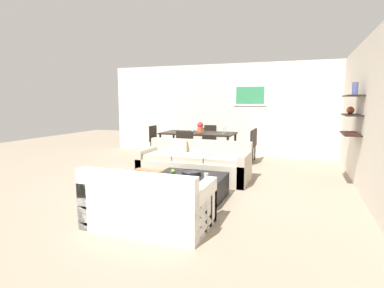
{
  "coord_description": "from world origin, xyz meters",
  "views": [
    {
      "loc": [
        2.02,
        -5.51,
        1.59
      ],
      "look_at": [
        -0.05,
        0.2,
        0.75
      ],
      "focal_mm": 28.62,
      "sensor_mm": 36.0,
      "label": 1
    }
  ],
  "objects_px": {
    "loveseat_white": "(149,204)",
    "coffee_table": "(188,188)",
    "dining_chair_left_far": "(156,138)",
    "apple_on_coffee_table": "(173,171)",
    "wine_glass_head": "(203,127)",
    "dining_chair_foot": "(186,146)",
    "dining_chair_right_near": "(248,145)",
    "wine_glass_foot": "(193,130)",
    "candle_jar": "(206,176)",
    "wine_glass_right_far": "(225,129)",
    "wine_glass_right_near": "(223,129)",
    "dining_chair_head": "(208,138)",
    "dining_chair_right_far": "(251,142)",
    "decorative_bowl": "(191,173)",
    "centerpiece_vase": "(200,127)",
    "dining_table": "(198,135)",
    "sofa_beige": "(194,165)"
  },
  "relations": [
    {
      "from": "wine_glass_right_near",
      "to": "wine_glass_head",
      "type": "bearing_deg",
      "value": 141.0
    },
    {
      "from": "loveseat_white",
      "to": "dining_chair_right_near",
      "type": "relative_size",
      "value": 1.75
    },
    {
      "from": "dining_chair_right_near",
      "to": "decorative_bowl",
      "type": "bearing_deg",
      "value": -97.4
    },
    {
      "from": "loveseat_white",
      "to": "wine_glass_head",
      "type": "bearing_deg",
      "value": 99.95
    },
    {
      "from": "dining_chair_foot",
      "to": "dining_chair_right_near",
      "type": "distance_m",
      "value": 1.57
    },
    {
      "from": "dining_table",
      "to": "decorative_bowl",
      "type": "bearing_deg",
      "value": -73.15
    },
    {
      "from": "sofa_beige",
      "to": "dining_table",
      "type": "relative_size",
      "value": 1.12
    },
    {
      "from": "sofa_beige",
      "to": "candle_jar",
      "type": "height_order",
      "value": "sofa_beige"
    },
    {
      "from": "centerpiece_vase",
      "to": "decorative_bowl",
      "type": "bearing_deg",
      "value": -74.01
    },
    {
      "from": "candle_jar",
      "to": "wine_glass_right_near",
      "type": "bearing_deg",
      "value": 99.72
    },
    {
      "from": "loveseat_white",
      "to": "dining_chair_right_far",
      "type": "bearing_deg",
      "value": 83.85
    },
    {
      "from": "loveseat_white",
      "to": "candle_jar",
      "type": "xyz_separation_m",
      "value": [
        0.4,
        1.2,
        0.13
      ]
    },
    {
      "from": "candle_jar",
      "to": "wine_glass_right_far",
      "type": "xyz_separation_m",
      "value": [
        -0.56,
        3.52,
        0.44
      ]
    },
    {
      "from": "dining_chair_foot",
      "to": "dining_chair_head",
      "type": "xyz_separation_m",
      "value": [
        0.0,
        1.85,
        0.0
      ]
    },
    {
      "from": "loveseat_white",
      "to": "coffee_table",
      "type": "height_order",
      "value": "loveseat_white"
    },
    {
      "from": "dining_chair_head",
      "to": "loveseat_white",
      "type": "bearing_deg",
      "value": -80.88
    },
    {
      "from": "coffee_table",
      "to": "wine_glass_foot",
      "type": "bearing_deg",
      "value": 108.31
    },
    {
      "from": "dining_table",
      "to": "dining_chair_foot",
      "type": "distance_m",
      "value": 0.94
    },
    {
      "from": "decorative_bowl",
      "to": "dining_chair_head",
      "type": "height_order",
      "value": "dining_chair_head"
    },
    {
      "from": "dining_chair_right_far",
      "to": "centerpiece_vase",
      "type": "height_order",
      "value": "centerpiece_vase"
    },
    {
      "from": "wine_glass_right_near",
      "to": "wine_glass_foot",
      "type": "xyz_separation_m",
      "value": [
        -0.73,
        -0.33,
        0.0
      ]
    },
    {
      "from": "sofa_beige",
      "to": "dining_chair_left_far",
      "type": "relative_size",
      "value": 2.55
    },
    {
      "from": "coffee_table",
      "to": "dining_table",
      "type": "distance_m",
      "value": 3.55
    },
    {
      "from": "coffee_table",
      "to": "dining_chair_right_far",
      "type": "xyz_separation_m",
      "value": [
        0.44,
        3.62,
        0.31
      ]
    },
    {
      "from": "coffee_table",
      "to": "centerpiece_vase",
      "type": "bearing_deg",
      "value": 105.12
    },
    {
      "from": "coffee_table",
      "to": "dining_chair_left_far",
      "type": "relative_size",
      "value": 1.3
    },
    {
      "from": "candle_jar",
      "to": "wine_glass_right_far",
      "type": "height_order",
      "value": "wine_glass_right_far"
    },
    {
      "from": "wine_glass_right_near",
      "to": "wine_glass_foot",
      "type": "distance_m",
      "value": 0.8
    },
    {
      "from": "wine_glass_right_far",
      "to": "centerpiece_vase",
      "type": "height_order",
      "value": "centerpiece_vase"
    },
    {
      "from": "dining_chair_head",
      "to": "centerpiece_vase",
      "type": "bearing_deg",
      "value": -86.93
    },
    {
      "from": "loveseat_white",
      "to": "wine_glass_foot",
      "type": "xyz_separation_m",
      "value": [
        -0.89,
        4.13,
        0.58
      ]
    },
    {
      "from": "dining_chair_foot",
      "to": "wine_glass_right_near",
      "type": "distance_m",
      "value": 1.14
    },
    {
      "from": "loveseat_white",
      "to": "coffee_table",
      "type": "xyz_separation_m",
      "value": [
        0.08,
        1.21,
        -0.1
      ]
    },
    {
      "from": "apple_on_coffee_table",
      "to": "wine_glass_head",
      "type": "distance_m",
      "value": 3.82
    },
    {
      "from": "sofa_beige",
      "to": "apple_on_coffee_table",
      "type": "distance_m",
      "value": 1.18
    },
    {
      "from": "dining_chair_foot",
      "to": "centerpiece_vase",
      "type": "height_order",
      "value": "centerpiece_vase"
    },
    {
      "from": "dining_table",
      "to": "apple_on_coffee_table",
      "type": "bearing_deg",
      "value": -78.67
    },
    {
      "from": "apple_on_coffee_table",
      "to": "wine_glass_head",
      "type": "xyz_separation_m",
      "value": [
        -0.66,
        3.74,
        0.46
      ]
    },
    {
      "from": "candle_jar",
      "to": "coffee_table",
      "type": "bearing_deg",
      "value": 178.85
    },
    {
      "from": "sofa_beige",
      "to": "dining_chair_right_near",
      "type": "distance_m",
      "value": 2.04
    },
    {
      "from": "coffee_table",
      "to": "centerpiece_vase",
      "type": "distance_m",
      "value": 3.59
    },
    {
      "from": "coffee_table",
      "to": "dining_chair_right_near",
      "type": "bearing_deg",
      "value": 82.07
    },
    {
      "from": "dining_chair_head",
      "to": "dining_chair_right_far",
      "type": "bearing_deg",
      "value": -26.22
    },
    {
      "from": "wine_glass_right_near",
      "to": "wine_glass_head",
      "type": "relative_size",
      "value": 0.93
    },
    {
      "from": "dining_table",
      "to": "dining_chair_right_far",
      "type": "distance_m",
      "value": 1.44
    },
    {
      "from": "loveseat_white",
      "to": "dining_table",
      "type": "xyz_separation_m",
      "value": [
        -0.89,
        4.59,
        0.4
      ]
    },
    {
      "from": "centerpiece_vase",
      "to": "candle_jar",
      "type": "bearing_deg",
      "value": -70.08
    },
    {
      "from": "candle_jar",
      "to": "dining_table",
      "type": "xyz_separation_m",
      "value": [
        -1.28,
        3.39,
        0.27
      ]
    },
    {
      "from": "dining_chair_right_near",
      "to": "wine_glass_right_far",
      "type": "distance_m",
      "value": 0.85
    },
    {
      "from": "dining_table",
      "to": "centerpiece_vase",
      "type": "height_order",
      "value": "centerpiece_vase"
    }
  ]
}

